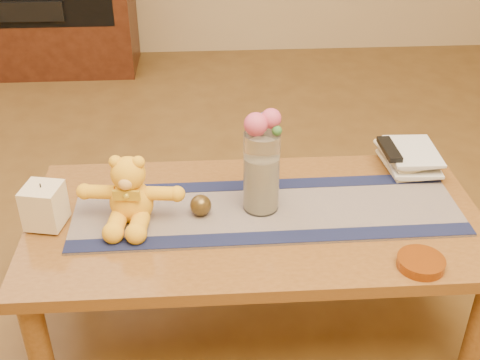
{
  "coord_description": "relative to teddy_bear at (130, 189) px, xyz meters",
  "views": [
    {
      "loc": [
        -0.15,
        -1.53,
        1.53
      ],
      "look_at": [
        -0.05,
        0.0,
        0.58
      ],
      "focal_mm": 45.37,
      "sensor_mm": 36.0,
      "label": 1
    }
  ],
  "objects": [
    {
      "name": "tv_remote",
      "position": [
        0.85,
        0.24,
        -0.02
      ],
      "size": [
        0.05,
        0.16,
        0.02
      ],
      "primitive_type": "cube",
      "rotation": [
        0.0,
        0.0,
        0.02
      ],
      "color": "black",
      "rests_on": "book_top"
    },
    {
      "name": "bronze_ball",
      "position": [
        0.21,
        0.0,
        -0.07
      ],
      "size": [
        0.09,
        0.09,
        0.07
      ],
      "primitive_type": "sphere",
      "rotation": [
        0.0,
        0.0,
        -0.42
      ],
      "color": "#523E1B",
      "rests_on": "persian_runner"
    },
    {
      "name": "teddy_bear",
      "position": [
        0.0,
        0.0,
        0.0
      ],
      "size": [
        0.33,
        0.28,
        0.2
      ],
      "primitive_type": null,
      "rotation": [
        0.0,
        0.0,
        -0.11
      ],
      "color": "yellow",
      "rests_on": "persian_runner"
    },
    {
      "name": "table_leg_fr",
      "position": [
        1.02,
        -0.29,
        -0.35
      ],
      "size": [
        0.07,
        0.07,
        0.41
      ],
      "primitive_type": "cylinder",
      "color": "brown",
      "rests_on": "floor"
    },
    {
      "name": "table_leg_fl",
      "position": [
        -0.26,
        -0.29,
        -0.35
      ],
      "size": [
        0.07,
        0.07,
        0.41
      ],
      "primitive_type": "cylinder",
      "color": "brown",
      "rests_on": "floor"
    },
    {
      "name": "leaf_sprig",
      "position": [
        0.43,
        0.01,
        0.18
      ],
      "size": [
        0.03,
        0.03,
        0.03
      ],
      "primitive_type": "sphere",
      "color": "#33662D",
      "rests_on": "glass_vase"
    },
    {
      "name": "coffee_table_top",
      "position": [
        0.38,
        -0.0,
        -0.13
      ],
      "size": [
        1.4,
        0.7,
        0.04
      ],
      "primitive_type": "cube",
      "color": "brown",
      "rests_on": "floor"
    },
    {
      "name": "rose_right",
      "position": [
        0.42,
        0.03,
        0.2
      ],
      "size": [
        0.06,
        0.06,
        0.06
      ],
      "primitive_type": "sphere",
      "color": "#C14464",
      "rests_on": "glass_vase"
    },
    {
      "name": "book_lower",
      "position": [
        0.86,
        0.24,
        -0.08
      ],
      "size": [
        0.18,
        0.23,
        0.02
      ],
      "primitive_type": "imported",
      "rotation": [
        0.0,
        0.0,
        -0.07
      ],
      "color": "beige",
      "rests_on": "book_bottom"
    },
    {
      "name": "table_leg_bl",
      "position": [
        -0.26,
        0.29,
        -0.35
      ],
      "size": [
        0.07,
        0.07,
        0.41
      ],
      "primitive_type": "cylinder",
      "color": "brown",
      "rests_on": "floor"
    },
    {
      "name": "book_top",
      "position": [
        0.86,
        0.25,
        -0.04
      ],
      "size": [
        0.17,
        0.23,
        0.02
      ],
      "primitive_type": "imported",
      "rotation": [
        0.0,
        0.0,
        -0.03
      ],
      "color": "beige",
      "rests_on": "book_upper"
    },
    {
      "name": "floor",
      "position": [
        0.38,
        -0.0,
        -0.56
      ],
      "size": [
        5.5,
        5.5,
        0.0
      ],
      "primitive_type": "plane",
      "color": "brown",
      "rests_on": "ground"
    },
    {
      "name": "pillar_candle",
      "position": [
        -0.26,
        -0.01,
        -0.04
      ],
      "size": [
        0.13,
        0.13,
        0.13
      ],
      "primitive_type": "cube",
      "rotation": [
        0.0,
        0.0,
        -0.21
      ],
      "color": "beige",
      "rests_on": "persian_runner"
    },
    {
      "name": "rose_left",
      "position": [
        0.37,
        0.02,
        0.19
      ],
      "size": [
        0.07,
        0.07,
        0.07
      ],
      "primitive_type": "sphere",
      "color": "#C14464",
      "rests_on": "glass_vase"
    },
    {
      "name": "potpourri_fill",
      "position": [
        0.39,
        0.03,
        -0.01
      ],
      "size": [
        0.09,
        0.09,
        0.18
      ],
      "primitive_type": "cylinder",
      "color": "beige",
      "rests_on": "glass_vase"
    },
    {
      "name": "book_upper",
      "position": [
        0.85,
        0.25,
        -0.06
      ],
      "size": [
        0.19,
        0.24,
        0.02
      ],
      "primitive_type": "imported",
      "rotation": [
        0.0,
        0.0,
        0.13
      ],
      "color": "beige",
      "rests_on": "book_lower"
    },
    {
      "name": "persian_runner",
      "position": [
        0.41,
        0.02,
        -0.11
      ],
      "size": [
        1.2,
        0.36,
        0.01
      ],
      "primitive_type": "cube",
      "rotation": [
        0.0,
        0.0,
        0.01
      ],
      "color": "#181743",
      "rests_on": "coffee_table_top"
    },
    {
      "name": "blue_flower_side",
      "position": [
        0.36,
        0.05,
        0.18
      ],
      "size": [
        0.04,
        0.04,
        0.04
      ],
      "primitive_type": "sphere",
      "color": "#4B5AA3",
      "rests_on": "glass_vase"
    },
    {
      "name": "amber_dish",
      "position": [
        0.81,
        -0.28,
        -0.1
      ],
      "size": [
        0.17,
        0.17,
        0.03
      ],
      "primitive_type": "cylinder",
      "rotation": [
        0.0,
        0.0,
        -0.38
      ],
      "color": "#BF5914",
      "rests_on": "coffee_table_top"
    },
    {
      "name": "book_bottom",
      "position": [
        0.85,
        0.25,
        -0.1
      ],
      "size": [
        0.18,
        0.23,
        0.02
      ],
      "primitive_type": "imported",
      "rotation": [
        0.0,
        0.0,
        0.07
      ],
      "color": "beige",
      "rests_on": "coffee_table_top"
    },
    {
      "name": "glass_vase",
      "position": [
        0.39,
        0.03,
        0.03
      ],
      "size": [
        0.11,
        0.11,
        0.26
      ],
      "primitive_type": "cylinder",
      "color": "silver",
      "rests_on": "persian_runner"
    },
    {
      "name": "candle_wick",
      "position": [
        -0.26,
        -0.01,
        0.03
      ],
      "size": [
        0.0,
        0.0,
        0.01
      ],
      "primitive_type": "cylinder",
      "rotation": [
        0.0,
        0.0,
        -0.21
      ],
      "color": "black",
      "rests_on": "pillar_candle"
    },
    {
      "name": "runner_border_far",
      "position": [
        0.41,
        0.16,
        -0.1
      ],
      "size": [
        1.2,
        0.07,
        0.0
      ],
      "primitive_type": "cube",
      "rotation": [
        0.0,
        0.0,
        0.01
      ],
      "color": "#131839",
      "rests_on": "persian_runner"
    },
    {
      "name": "table_leg_br",
      "position": [
        1.02,
        0.29,
        -0.35
      ],
      "size": [
        0.07,
        0.07,
        0.41
      ],
      "primitive_type": "cylinder",
      "color": "brown",
      "rests_on": "floor"
    },
    {
      "name": "stereo_lower",
      "position": [
        -0.82,
        2.35,
        -0.1
      ],
      "size": [
        0.42,
        0.28,
        0.12
      ],
      "primitive_type": "cube",
      "color": "black",
      "rests_on": "media_cabinet"
    },
    {
      "name": "blue_flower_back",
      "position": [
        0.4,
        0.06,
        0.19
      ],
      "size": [
        0.04,
        0.04,
        0.04
      ],
      "primitive_type": "sphere",
      "color": "#4B5AA3",
      "rests_on": "glass_vase"
    },
    {
      "name": "runner_border_near",
      "position": [
        0.41,
        -0.13,
        -0.1
      ],
      "size": [
        1.2,
        0.07,
        0.0
      ],
      "primitive_type": "cube",
      "rotation": [
        0.0,
        0.0,
        0.01
      ],
      "color": "#131839",
      "rests_on": "persian_runner"
    }
  ]
}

